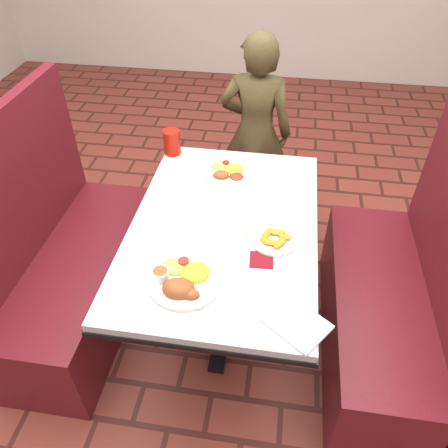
{
  "coord_description": "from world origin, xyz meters",
  "views": [
    {
      "loc": [
        0.22,
        -1.41,
        1.99
      ],
      "look_at": [
        0.0,
        0.0,
        0.75
      ],
      "focal_mm": 35.0,
      "sensor_mm": 36.0,
      "label": 1
    }
  ],
  "objects": [
    {
      "name": "near_dinner_plate",
      "position": [
        -0.1,
        -0.36,
        0.78
      ],
      "size": [
        0.28,
        0.28,
        0.09
      ],
      "rotation": [
        0.0,
        0.0,
        -0.17
      ],
      "color": "white",
      "rests_on": "dining_table"
    },
    {
      "name": "fork_utensil",
      "position": [
        -0.07,
        -0.33,
        0.76
      ],
      "size": [
        0.01,
        0.16,
        0.0
      ],
      "primitive_type": "cube",
      "rotation": [
        0.0,
        0.0,
        -0.0
      ],
      "color": "silver",
      "rests_on": "dining_table"
    },
    {
      "name": "diner_person",
      "position": [
        0.04,
        1.04,
        0.63
      ],
      "size": [
        0.47,
        0.32,
        1.25
      ],
      "primitive_type": "imported",
      "rotation": [
        0.0,
        0.0,
        3.09
      ],
      "color": "brown",
      "rests_on": "ground"
    },
    {
      "name": "booth_bench_left",
      "position": [
        -0.8,
        0.0,
        0.33
      ],
      "size": [
        0.47,
        1.2,
        1.17
      ],
      "color": "maroon",
      "rests_on": "ground"
    },
    {
      "name": "lettuce_shreds",
      "position": [
        0.04,
        0.06,
        0.75
      ],
      "size": [
        0.28,
        0.32,
        0.0
      ],
      "primitive_type": null,
      "color": "#85AC44",
      "rests_on": "dining_table"
    },
    {
      "name": "red_tumbler",
      "position": [
        -0.36,
        0.53,
        0.82
      ],
      "size": [
        0.09,
        0.09,
        0.13
      ],
      "primitive_type": "cylinder",
      "color": "#B9180C",
      "rests_on": "dining_table"
    },
    {
      "name": "paper_napkin",
      "position": [
        0.32,
        -0.48,
        0.76
      ],
      "size": [
        0.26,
        0.25,
        0.01
      ],
      "primitive_type": "cube",
      "rotation": [
        0.0,
        0.0,
        -0.64
      ],
      "color": "white",
      "rests_on": "dining_table"
    },
    {
      "name": "far_dinner_plate",
      "position": [
        -0.04,
        0.38,
        0.77
      ],
      "size": [
        0.24,
        0.24,
        0.06
      ],
      "rotation": [
        0.0,
        0.0,
        0.15
      ],
      "color": "white",
      "rests_on": "dining_table"
    },
    {
      "name": "booth_bench_right",
      "position": [
        0.8,
        0.0,
        0.33
      ],
      "size": [
        0.47,
        1.2,
        1.17
      ],
      "color": "maroon",
      "rests_on": "ground"
    },
    {
      "name": "knife_utensil",
      "position": [
        -0.02,
        -0.39,
        0.76
      ],
      "size": [
        0.02,
        0.18,
        0.0
      ],
      "primitive_type": "cube",
      "rotation": [
        0.0,
        0.0,
        0.07
      ],
      "color": "silver",
      "rests_on": "dining_table"
    },
    {
      "name": "plantain_plate",
      "position": [
        0.22,
        -0.08,
        0.76
      ],
      "size": [
        0.19,
        0.19,
        0.03
      ],
      "rotation": [
        0.0,
        0.0,
        -0.24
      ],
      "color": "white",
      "rests_on": "dining_table"
    },
    {
      "name": "spoon_utensil",
      "position": [
        0.27,
        -0.14,
        0.76
      ],
      "size": [
        0.03,
        0.14,
        0.0
      ],
      "primitive_type": "cube",
      "rotation": [
        0.0,
        0.0,
        0.17
      ],
      "color": "silver",
      "rests_on": "dining_table"
    },
    {
      "name": "dining_table",
      "position": [
        0.0,
        0.0,
        0.65
      ],
      "size": [
        0.81,
        1.21,
        0.75
      ],
      "color": "silver",
      "rests_on": "ground"
    },
    {
      "name": "maroon_napkin",
      "position": [
        0.18,
        -0.19,
        0.75
      ],
      "size": [
        0.1,
        0.1,
        0.0
      ],
      "primitive_type": "cube",
      "rotation": [
        0.0,
        0.0,
        0.07
      ],
      "color": "maroon",
      "rests_on": "dining_table"
    }
  ]
}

